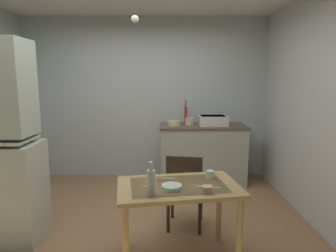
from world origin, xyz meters
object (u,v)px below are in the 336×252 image
(mixing_bowl_counter, at_px, (174,123))
(glass_bottle, at_px, (151,182))
(serving_bowl_wide, at_px, (172,187))
(teacup_cream, at_px, (210,174))
(dining_table, at_px, (178,197))
(hand_pump, at_px, (186,114))
(chair_far_side, at_px, (185,189))
(sink_basin, at_px, (213,120))

(mixing_bowl_counter, xyz_separation_m, glass_bottle, (-0.24, -2.27, -0.13))
(serving_bowl_wide, xyz_separation_m, teacup_cream, (0.37, 0.27, 0.02))
(dining_table, bearing_deg, teacup_cream, 30.62)
(hand_pump, xyz_separation_m, glass_bottle, (-0.43, -2.36, -0.26))
(chair_far_side, height_order, teacup_cream, chair_far_side)
(teacup_cream, height_order, glass_bottle, glass_bottle)
(serving_bowl_wide, bearing_deg, mixing_bowl_counter, 88.02)
(serving_bowl_wide, distance_m, teacup_cream, 0.46)
(sink_basin, xyz_separation_m, mixing_bowl_counter, (-0.62, -0.05, -0.04))
(dining_table, height_order, glass_bottle, glass_bottle)
(dining_table, height_order, serving_bowl_wide, serving_bowl_wide)
(sink_basin, distance_m, hand_pump, 0.44)
(sink_basin, height_order, glass_bottle, sink_basin)
(sink_basin, distance_m, dining_table, 2.20)
(dining_table, height_order, teacup_cream, teacup_cream)
(glass_bottle, bearing_deg, serving_bowl_wide, 42.88)
(dining_table, relative_size, glass_bottle, 4.04)
(hand_pump, relative_size, teacup_cream, 5.25)
(hand_pump, distance_m, teacup_cream, 1.97)
(hand_pump, distance_m, chair_far_side, 1.69)
(dining_table, relative_size, teacup_cream, 15.61)
(teacup_cream, xyz_separation_m, glass_bottle, (-0.54, -0.43, 0.08))
(sink_basin, relative_size, dining_table, 0.38)
(hand_pump, bearing_deg, serving_bowl_wide, -96.82)
(hand_pump, bearing_deg, dining_table, -95.50)
(hand_pump, distance_m, glass_bottle, 2.42)
(hand_pump, relative_size, mixing_bowl_counter, 1.93)
(sink_basin, distance_m, mixing_bowl_counter, 0.62)
(dining_table, bearing_deg, sink_basin, 73.14)
(sink_basin, xyz_separation_m, dining_table, (-0.63, -2.07, -0.39))
(mixing_bowl_counter, distance_m, teacup_cream, 1.88)
(chair_far_side, relative_size, serving_bowl_wide, 4.89)
(chair_far_side, distance_m, teacup_cream, 0.52)
(dining_table, bearing_deg, serving_bowl_wide, -124.54)
(sink_basin, height_order, chair_far_side, sink_basin)
(sink_basin, bearing_deg, teacup_cream, -99.58)
(serving_bowl_wide, bearing_deg, hand_pump, 83.18)
(dining_table, xyz_separation_m, serving_bowl_wide, (-0.06, -0.09, 0.12))
(hand_pump, relative_size, glass_bottle, 1.36)
(mixing_bowl_counter, xyz_separation_m, chair_far_side, (0.08, -1.46, -0.50))
(serving_bowl_wide, bearing_deg, glass_bottle, -137.12)
(hand_pump, relative_size, dining_table, 0.34)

